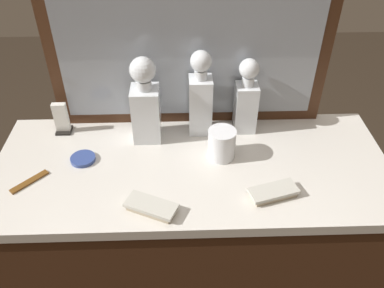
{
  "coord_description": "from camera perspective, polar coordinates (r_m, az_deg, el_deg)",
  "views": [
    {
      "loc": [
        -0.03,
        -0.92,
        1.7
      ],
      "look_at": [
        0.0,
        0.0,
        0.96
      ],
      "focal_mm": 37.59,
      "sensor_mm": 36.0,
      "label": 1
    }
  ],
  "objects": [
    {
      "name": "crystal_decanter_left",
      "position": [
        1.3,
        1.2,
        6.16
      ],
      "size": [
        0.07,
        0.07,
        0.29
      ],
      "color": "white",
      "rests_on": "dresser"
    },
    {
      "name": "tortoiseshell_comb",
      "position": [
        1.26,
        -22.07,
        -4.97
      ],
      "size": [
        0.1,
        0.1,
        0.01
      ],
      "color": "brown",
      "rests_on": "dresser"
    },
    {
      "name": "silver_brush_far_left",
      "position": [
        1.1,
        -5.79,
        -8.88
      ],
      "size": [
        0.15,
        0.11,
        0.02
      ],
      "color": "#B7A88C",
      "rests_on": "dresser"
    },
    {
      "name": "dresser_mirror",
      "position": [
        1.28,
        -0.36,
        13.71
      ],
      "size": [
        0.89,
        0.03,
        0.56
      ],
      "color": "#472816",
      "rests_on": "dresser"
    },
    {
      "name": "crystal_decanter_far_right",
      "position": [
        1.33,
        7.65,
        5.82
      ],
      "size": [
        0.07,
        0.07,
        0.26
      ],
      "color": "white",
      "rests_on": "dresser"
    },
    {
      "name": "dresser",
      "position": [
        1.56,
        0.0,
        -15.06
      ],
      "size": [
        1.22,
        0.51,
        0.88
      ],
      "color": "#472816",
      "rests_on": "ground_plane"
    },
    {
      "name": "crystal_tumbler_rear",
      "position": [
        1.24,
        4.22,
        -0.13
      ],
      "size": [
        0.09,
        0.09,
        0.1
      ],
      "color": "white",
      "rests_on": "dresser"
    },
    {
      "name": "napkin_holder",
      "position": [
        1.41,
        -17.98,
        3.25
      ],
      "size": [
        0.05,
        0.05,
        0.11
      ],
      "color": "black",
      "rests_on": "dresser"
    },
    {
      "name": "crystal_decanter_front",
      "position": [
        1.28,
        -6.57,
        5.17
      ],
      "size": [
        0.09,
        0.09,
        0.29
      ],
      "color": "white",
      "rests_on": "dresser"
    },
    {
      "name": "porcelain_dish",
      "position": [
        1.29,
        -15.21,
        -2.03
      ],
      "size": [
        0.08,
        0.08,
        0.01
      ],
      "color": "#33478C",
      "rests_on": "dresser"
    },
    {
      "name": "silver_brush_right",
      "position": [
        1.15,
        11.44,
        -6.75
      ],
      "size": [
        0.15,
        0.09,
        0.02
      ],
      "color": "#B7A88C",
      "rests_on": "dresser"
    }
  ]
}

